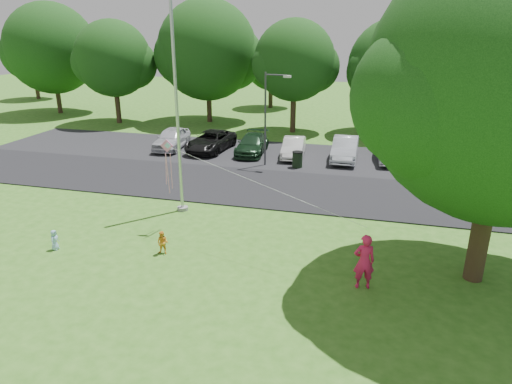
% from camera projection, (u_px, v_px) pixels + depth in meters
% --- Properties ---
extents(ground, '(120.00, 120.00, 0.00)m').
position_uv_depth(ground, '(218.00, 272.00, 15.93)').
color(ground, '#326A1C').
rests_on(ground, ground).
extents(park_road, '(60.00, 6.00, 0.06)m').
position_uv_depth(park_road, '(274.00, 188.00, 24.10)').
color(park_road, black).
rests_on(park_road, ground).
extents(parking_strip, '(42.00, 7.00, 0.06)m').
position_uv_depth(parking_strip, '(296.00, 156.00, 30.01)').
color(parking_strip, black).
rests_on(parking_strip, ground).
extents(flagpole, '(0.50, 0.50, 10.00)m').
position_uv_depth(flagpole, '(178.00, 122.00, 19.89)').
color(flagpole, '#B7BABF').
rests_on(flagpole, ground).
extents(street_lamp, '(1.58, 0.32, 5.62)m').
position_uv_depth(street_lamp, '(269.00, 111.00, 26.87)').
color(street_lamp, '#3F3F44').
rests_on(street_lamp, ground).
extents(trash_can, '(0.65, 0.65, 1.03)m').
position_uv_depth(trash_can, '(297.00, 160.00, 27.44)').
color(trash_can, black).
rests_on(trash_can, ground).
extents(big_tree, '(9.10, 8.40, 10.69)m').
position_uv_depth(big_tree, '(504.00, 91.00, 13.33)').
color(big_tree, '#332316').
rests_on(big_tree, ground).
extents(tree_row, '(64.35, 11.94, 10.88)m').
position_uv_depth(tree_row, '(338.00, 59.00, 35.62)').
color(tree_row, '#332316').
rests_on(tree_row, ground).
extents(horizon_trees, '(77.46, 7.20, 7.02)m').
position_uv_depth(horizon_trees, '(371.00, 68.00, 44.28)').
color(horizon_trees, '#332316').
rests_on(horizon_trees, ground).
extents(parked_cars, '(19.82, 5.12, 1.44)m').
position_uv_depth(parked_cars, '(290.00, 146.00, 29.84)').
color(parked_cars, silver).
rests_on(parked_cars, ground).
extents(woman, '(0.78, 0.61, 1.90)m').
position_uv_depth(woman, '(364.00, 262.00, 14.68)').
color(woman, '#E01D53').
rests_on(woman, ground).
extents(child_yellow, '(0.45, 0.36, 0.91)m').
position_uv_depth(child_yellow, '(163.00, 243.00, 17.05)').
color(child_yellow, orange).
rests_on(child_yellow, ground).
extents(child_blue, '(0.28, 0.41, 0.81)m').
position_uv_depth(child_blue, '(55.00, 240.00, 17.41)').
color(child_blue, '#90BFDE').
rests_on(child_blue, ground).
extents(kite, '(8.25, 2.93, 2.35)m').
position_uv_depth(kite, '(174.00, 159.00, 18.12)').
color(kite, pink).
rests_on(kite, ground).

